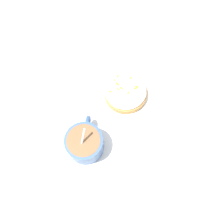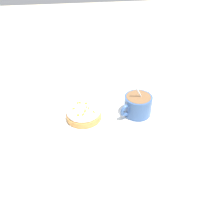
{
  "view_description": "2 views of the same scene",
  "coord_description": "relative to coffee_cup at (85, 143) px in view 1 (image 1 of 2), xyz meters",
  "views": [
    {
      "loc": [
        -0.16,
        -0.13,
        0.56
      ],
      "look_at": [
        0.01,
        -0.02,
        0.03
      ],
      "focal_mm": 42.0,
      "sensor_mm": 36.0,
      "label": 1
    },
    {
      "loc": [
        0.08,
        0.47,
        0.4
      ],
      "look_at": [
        0.0,
        0.01,
        0.03
      ],
      "focal_mm": 35.0,
      "sensor_mm": 36.0,
      "label": 2
    }
  ],
  "objects": [
    {
      "name": "coffee_cup",
      "position": [
        0.0,
        0.0,
        0.0
      ],
      "size": [
        0.1,
        0.08,
        0.09
      ],
      "color": "#335184",
      "rests_on": "paper_napkin"
    },
    {
      "name": "ground_plane",
      "position": [
        0.07,
        0.01,
        -0.03
      ],
      "size": [
        3.0,
        3.0,
        0.0
      ],
      "primitive_type": "plane",
      "color": "#C6B793"
    },
    {
      "name": "frosted_pastry",
      "position": [
        0.15,
        -0.01,
        -0.01
      ],
      "size": [
        0.1,
        0.1,
        0.04
      ],
      "color": "#C18442",
      "rests_on": "paper_napkin"
    },
    {
      "name": "paper_napkin",
      "position": [
        0.07,
        0.01,
        -0.03
      ],
      "size": [
        0.33,
        0.3,
        0.0
      ],
      "color": "white",
      "rests_on": "ground_plane"
    }
  ]
}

